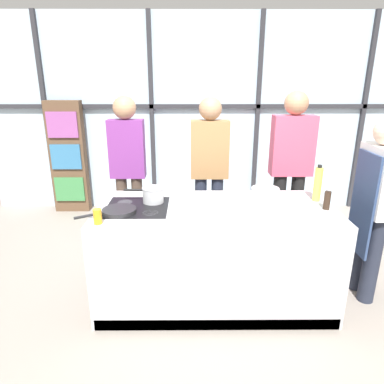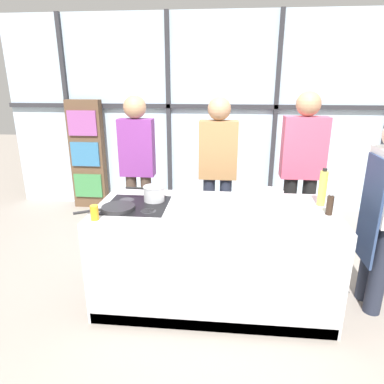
% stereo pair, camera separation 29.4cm
% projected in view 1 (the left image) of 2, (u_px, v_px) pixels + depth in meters
% --- Properties ---
extents(ground_plane, '(18.00, 18.00, 0.00)m').
position_uv_depth(ground_plane, '(213.00, 297.00, 3.16)').
color(ground_plane, gray).
extents(back_window_wall, '(6.40, 0.10, 2.80)m').
position_uv_depth(back_window_wall, '(205.00, 116.00, 5.01)').
color(back_window_wall, silver).
rests_on(back_window_wall, ground_plane).
extents(bookshelf, '(0.51, 0.19, 1.63)m').
position_uv_depth(bookshelf, '(68.00, 158.00, 5.01)').
color(bookshelf, brown).
rests_on(bookshelf, ground_plane).
extents(demo_island, '(2.00, 0.89, 0.89)m').
position_uv_depth(demo_island, '(214.00, 254.00, 3.02)').
color(demo_island, silver).
rests_on(demo_island, ground_plane).
extents(chef, '(0.23, 0.44, 1.63)m').
position_uv_depth(chef, '(375.00, 201.00, 2.93)').
color(chef, '#232838').
rests_on(chef, ground_plane).
extents(spectator_far_left, '(0.38, 0.25, 1.75)m').
position_uv_depth(spectator_far_left, '(128.00, 163.00, 3.77)').
color(spectator_far_left, '#47382D').
rests_on(spectator_far_left, ground_plane).
extents(spectator_center_left, '(0.41, 0.24, 1.74)m').
position_uv_depth(spectator_center_left, '(209.00, 165.00, 3.78)').
color(spectator_center_left, '#232838').
rests_on(spectator_center_left, ground_plane).
extents(spectator_center_right, '(0.45, 0.25, 1.80)m').
position_uv_depth(spectator_center_right, '(291.00, 163.00, 3.78)').
color(spectator_center_right, black).
rests_on(spectator_center_right, ground_plane).
extents(frying_pan, '(0.45, 0.32, 0.04)m').
position_uv_depth(frying_pan, '(118.00, 211.00, 2.75)').
color(frying_pan, '#232326').
rests_on(frying_pan, demo_island).
extents(saucepan, '(0.35, 0.19, 0.13)m').
position_uv_depth(saucepan, '(153.00, 194.00, 2.98)').
color(saucepan, silver).
rests_on(saucepan, demo_island).
extents(white_plate, '(0.25, 0.25, 0.01)m').
position_uv_depth(white_plate, '(271.00, 219.00, 2.61)').
color(white_plate, white).
rests_on(white_plate, demo_island).
extents(mixing_bowl, '(0.26, 0.26, 0.06)m').
position_uv_depth(mixing_bowl, '(265.00, 191.00, 3.19)').
color(mixing_bowl, silver).
rests_on(mixing_bowl, demo_island).
extents(oil_bottle, '(0.07, 0.07, 0.33)m').
position_uv_depth(oil_bottle, '(318.00, 184.00, 2.99)').
color(oil_bottle, '#E0CC4C').
rests_on(oil_bottle, demo_island).
extents(pepper_grinder, '(0.05, 0.05, 0.19)m').
position_uv_depth(pepper_grinder, '(327.00, 200.00, 2.81)').
color(pepper_grinder, '#332319').
rests_on(pepper_grinder, demo_island).
extents(juice_glass_near, '(0.06, 0.06, 0.11)m').
position_uv_depth(juice_glass_near, '(98.00, 216.00, 2.53)').
color(juice_glass_near, orange).
rests_on(juice_glass_near, demo_island).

